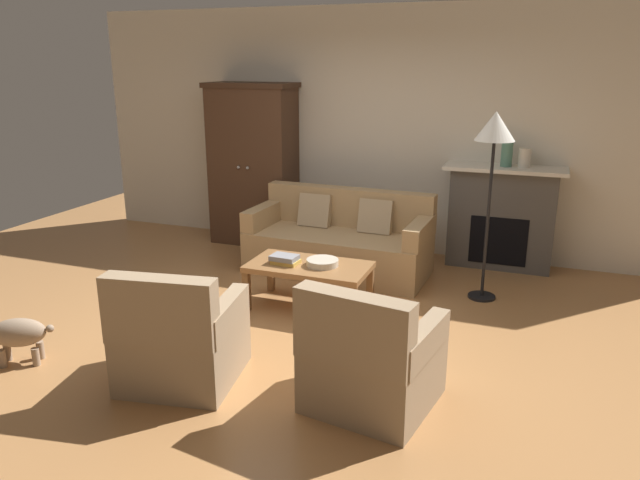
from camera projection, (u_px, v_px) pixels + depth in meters
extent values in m
plane|color=#B27A47|center=(287.00, 327.00, 5.21)|extent=(9.60, 9.60, 0.00)
cube|color=silver|center=(372.00, 131.00, 7.09)|extent=(7.20, 0.10, 2.80)
cube|color=#4C4947|center=(501.00, 219.00, 6.59)|extent=(1.10, 0.36, 1.08)
cube|color=black|center=(498.00, 241.00, 6.49)|extent=(0.60, 0.01, 0.52)
cube|color=white|center=(506.00, 168.00, 6.41)|extent=(1.26, 0.48, 0.04)
cube|color=#472D1E|center=(253.00, 167.00, 7.40)|extent=(1.00, 0.52, 1.89)
cube|color=#3C271A|center=(251.00, 85.00, 7.12)|extent=(1.06, 0.55, 0.06)
sphere|color=#ADAFB5|center=(238.00, 167.00, 7.16)|extent=(0.04, 0.04, 0.04)
sphere|color=#ADAFB5|center=(247.00, 168.00, 7.12)|extent=(0.04, 0.04, 0.04)
cube|color=tan|center=(338.00, 253.00, 6.48)|extent=(1.93, 0.91, 0.44)
cube|color=tan|center=(349.00, 207.00, 6.66)|extent=(1.91, 0.25, 0.42)
cube|color=tan|center=(264.00, 215.00, 6.71)|extent=(0.19, 0.80, 0.22)
cube|color=tan|center=(420.00, 232.00, 6.06)|extent=(0.19, 0.80, 0.22)
cube|color=tan|center=(315.00, 210.00, 6.68)|extent=(0.37, 0.20, 0.37)
cube|color=tan|center=(376.00, 217.00, 6.42)|extent=(0.37, 0.20, 0.37)
cube|color=olive|center=(309.00, 267.00, 5.52)|extent=(1.10, 0.60, 0.05)
cube|color=brown|center=(247.00, 291.00, 5.52)|extent=(0.06, 0.06, 0.37)
cube|color=brown|center=(353.00, 306.00, 5.17)|extent=(0.06, 0.06, 0.37)
cube|color=brown|center=(271.00, 273.00, 5.99)|extent=(0.06, 0.06, 0.37)
cube|color=brown|center=(370.00, 286.00, 5.64)|extent=(0.06, 0.06, 0.37)
cylinder|color=beige|center=(322.00, 262.00, 5.47)|extent=(0.29, 0.29, 0.06)
cube|color=gold|center=(286.00, 262.00, 5.53)|extent=(0.25, 0.18, 0.04)
cube|color=gray|center=(284.00, 258.00, 5.51)|extent=(0.25, 0.18, 0.04)
cylinder|color=slate|center=(507.00, 153.00, 6.37)|extent=(0.12, 0.12, 0.29)
cylinder|color=beige|center=(524.00, 158.00, 6.32)|extent=(0.13, 0.13, 0.20)
cube|color=#997F60|center=(184.00, 351.00, 4.33)|extent=(0.88, 0.88, 0.42)
cube|color=#997F60|center=(160.00, 311.00, 3.92)|extent=(0.78, 0.28, 0.46)
cube|color=#997F60|center=(226.00, 315.00, 4.18)|extent=(0.23, 0.71, 0.20)
cube|color=#997F60|center=(137.00, 307.00, 4.31)|extent=(0.23, 0.71, 0.20)
cube|color=#997F60|center=(373.00, 373.00, 4.03)|extent=(0.87, 0.87, 0.42)
cube|color=#997F60|center=(353.00, 330.00, 3.64)|extent=(0.78, 0.28, 0.46)
cube|color=#997F60|center=(423.00, 342.00, 3.78)|extent=(0.23, 0.71, 0.20)
cube|color=#997F60|center=(330.00, 320.00, 4.09)|extent=(0.23, 0.71, 0.20)
cylinder|color=black|center=(481.00, 296.00, 5.85)|extent=(0.26, 0.26, 0.02)
cylinder|color=black|center=(488.00, 221.00, 5.64)|extent=(0.03, 0.03, 1.53)
cone|color=white|center=(495.00, 126.00, 5.38)|extent=(0.36, 0.36, 0.26)
ellipsoid|color=gray|center=(18.00, 333.00, 4.53)|extent=(0.45, 0.36, 0.22)
cylinder|color=gray|center=(2.00, 359.00, 4.52)|extent=(0.06, 0.06, 0.14)
cylinder|color=gray|center=(8.00, 352.00, 4.62)|extent=(0.06, 0.06, 0.14)
cylinder|color=gray|center=(36.00, 357.00, 4.54)|extent=(0.06, 0.06, 0.14)
cylinder|color=gray|center=(41.00, 350.00, 4.65)|extent=(0.06, 0.06, 0.14)
sphere|color=gray|center=(50.00, 328.00, 4.55)|extent=(0.06, 0.06, 0.06)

